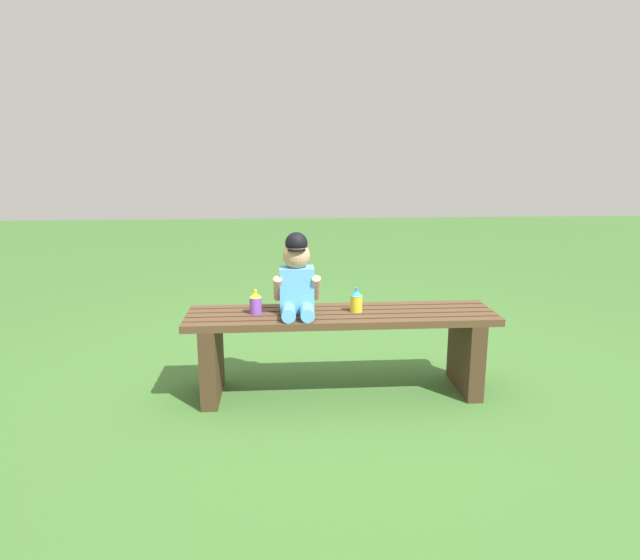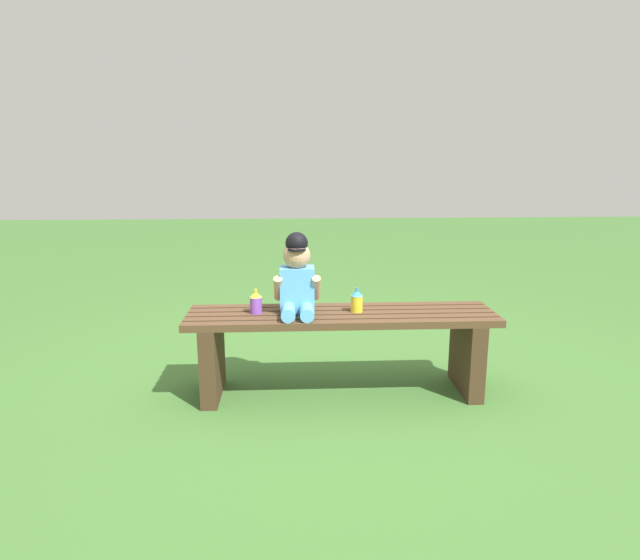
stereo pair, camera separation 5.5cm
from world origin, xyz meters
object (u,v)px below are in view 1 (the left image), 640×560
Objects in this scene: sippy_cup_left at (256,302)px; sippy_cup_right at (356,300)px; child_figure at (297,278)px; park_bench at (341,339)px.

sippy_cup_left is 1.00× the size of sippy_cup_right.
sippy_cup_right is at bearing 0.23° from child_figure.
child_figure reaches higher than sippy_cup_right.
sippy_cup_left and sippy_cup_right have the same top height.
sippy_cup_left is 0.51m from sippy_cup_right.
child_figure is 3.26× the size of sippy_cup_right.
child_figure reaches higher than park_bench.
sippy_cup_left reaches higher than park_bench.
child_figure is at bearing 178.11° from park_bench.
sippy_cup_right is (0.51, 0.00, 0.00)m from sippy_cup_left.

